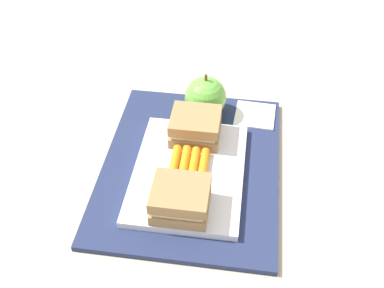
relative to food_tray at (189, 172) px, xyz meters
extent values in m
plane|color=#B7AD99|center=(0.03, 0.00, -0.02)|extent=(2.40, 2.40, 0.00)
cube|color=navy|center=(0.03, 0.00, -0.01)|extent=(0.36, 0.28, 0.01)
cube|color=white|center=(0.00, 0.00, 0.00)|extent=(0.23, 0.17, 0.01)
cube|color=#9E7A4C|center=(-0.08, 0.00, 0.01)|extent=(0.07, 0.08, 0.02)
cube|color=beige|center=(-0.08, 0.00, 0.03)|extent=(0.07, 0.07, 0.01)
cube|color=#9E7A4C|center=(-0.08, 0.00, 0.04)|extent=(0.07, 0.08, 0.02)
cube|color=#9E7A4C|center=(0.08, 0.00, 0.01)|extent=(0.07, 0.08, 0.02)
cube|color=beige|center=(0.08, 0.00, 0.03)|extent=(0.07, 0.07, 0.01)
cube|color=#9E7A4C|center=(0.08, 0.00, 0.04)|extent=(0.07, 0.08, 0.02)
cylinder|color=orange|center=(0.00, -0.02, 0.01)|extent=(0.08, 0.01, 0.01)
cylinder|color=orange|center=(0.00, -0.01, 0.01)|extent=(0.08, 0.01, 0.02)
cylinder|color=orange|center=(0.00, 0.01, 0.01)|extent=(0.08, 0.01, 0.02)
cylinder|color=orange|center=(0.00, 0.02, 0.01)|extent=(0.08, 0.01, 0.02)
sphere|color=#66B742|center=(0.15, -0.01, 0.03)|extent=(0.07, 0.07, 0.07)
cylinder|color=brown|center=(0.15, -0.01, 0.07)|extent=(0.01, 0.01, 0.01)
cube|color=white|center=(0.16, -0.10, 0.00)|extent=(0.07, 0.07, 0.00)
camera|label=1|loc=(-0.49, -0.07, 0.53)|focal=43.67mm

